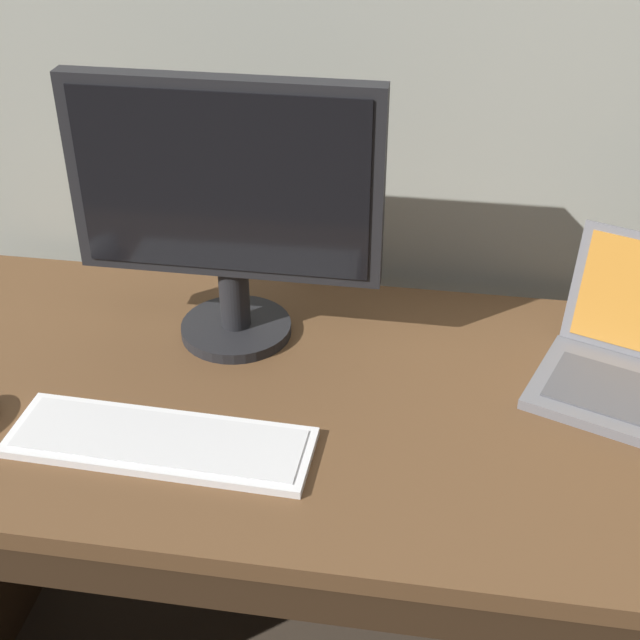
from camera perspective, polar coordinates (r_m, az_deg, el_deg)
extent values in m
cube|color=brown|center=(1.37, 4.71, -5.88)|extent=(1.63, 0.69, 0.03)
cube|color=#322113|center=(1.17, 3.08, -18.01)|extent=(1.56, 0.02, 0.07)
cube|color=slate|center=(1.43, 19.95, -4.90)|extent=(0.36, 0.30, 0.02)
cube|color=#505054|center=(1.42, 19.94, -4.80)|extent=(0.29, 0.21, 0.00)
cylinder|color=black|center=(1.51, -5.47, -0.54)|extent=(0.19, 0.19, 0.02)
cylinder|color=black|center=(1.48, -5.60, 1.57)|extent=(0.05, 0.05, 0.11)
cube|color=black|center=(1.36, -6.26, 9.02)|extent=(0.49, 0.03, 0.32)
cube|color=black|center=(1.35, -6.46, 8.69)|extent=(0.45, 0.00, 0.29)
cube|color=white|center=(1.29, -10.37, -7.85)|extent=(0.45, 0.15, 0.01)
cube|color=silver|center=(1.29, -10.40, -7.60)|extent=(0.42, 0.13, 0.00)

